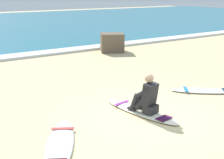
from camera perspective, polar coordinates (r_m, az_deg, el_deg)
ground_plane at (r=7.41m, az=7.46°, el=-7.05°), size 80.00×80.00×0.00m
breaking_foam at (r=14.69m, az=-15.62°, el=4.20°), size 80.00×0.90×0.11m
surfboard_main at (r=7.75m, az=5.13°, el=-5.65°), size 0.83×2.33×0.08m
surfer_seated at (r=7.47m, az=6.29°, el=-3.23°), size 0.49×0.76×0.95m
surfboard_spare_near at (r=6.22m, az=-9.38°, el=-11.42°), size 1.60×2.20×0.08m
surfboard_spare_far at (r=9.62m, az=16.43°, el=-1.95°), size 1.85×1.65×0.08m
shoreline_rock at (r=15.28m, az=0.01°, el=6.68°), size 1.39×1.34×0.88m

